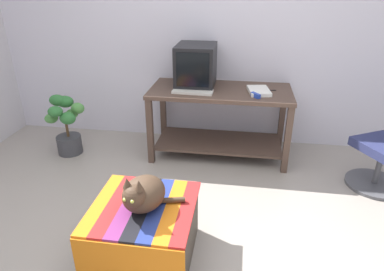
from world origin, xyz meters
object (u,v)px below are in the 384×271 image
Objects in this scene: desk at (220,111)px; keyboard at (193,92)px; cat at (143,194)px; potted_plant at (66,126)px; ottoman_with_blanket at (145,231)px; stapler at (256,95)px; book at (259,91)px; tv_monitor at (196,66)px.

desk is 0.39m from keyboard.
cat is 0.65× the size of potted_plant.
ottoman_with_blanket is 1.67m from stapler.
book reaches higher than desk.
cat is at bearing -154.74° from stapler.
tv_monitor reaches higher than potted_plant.
book is (0.65, 0.10, 0.01)m from keyboard.
keyboard reaches higher than ottoman_with_blanket.
book is at bearing 63.92° from ottoman_with_blanket.
desk is at bearing 111.81° from stapler.
stapler reaches higher than book.
tv_monitor reaches higher than stapler.
stapler is at bearing -30.26° from desk.
potted_plant is at bearing -171.94° from desk.
book is at bearing 39.01° from stapler.
tv_monitor is at bearing 157.71° from book.
keyboard is at bearing 3.51° from potted_plant.
keyboard is at bearing 137.32° from stapler.
tv_monitor is 0.69m from book.
book reaches higher than potted_plant.
tv_monitor is 4.37× the size of stapler.
cat is 3.80× the size of stapler.
keyboard is at bearing -150.06° from desk.
stapler is at bearing -25.97° from tv_monitor.
book reaches higher than ottoman_with_blanket.
tv_monitor is 1.15× the size of cat.
desk is 1.66m from cat.
keyboard is 1.35× the size of book.
tv_monitor is 1.53m from potted_plant.
ottoman_with_blanket is (-0.11, -1.70, -0.73)m from tv_monitor.
desk is at bearing 162.95° from book.
desk is 13.11× the size of stapler.
desk is 0.46m from book.
keyboard is (-0.26, -0.15, 0.24)m from desk.
stapler is (0.35, -0.20, 0.25)m from desk.
keyboard reaches higher than potted_plant.
tv_monitor is 0.69× the size of ottoman_with_blanket.
keyboard is 0.62× the size of potted_plant.
desk reaches higher than potted_plant.
tv_monitor is 1.20× the size of keyboard.
book is at bearing 12.37° from keyboard.
stapler is (0.71, 1.42, 0.22)m from cat.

